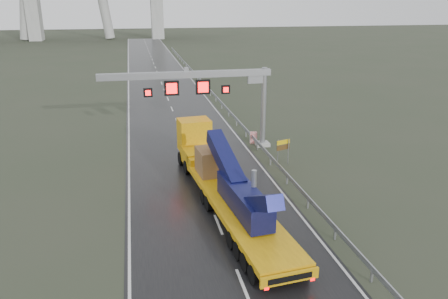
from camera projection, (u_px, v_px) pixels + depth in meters
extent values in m
plane|color=#2E3626|center=(233.00, 262.00, 22.51)|extent=(400.00, 400.00, 0.00)
cube|color=black|center=(168.00, 99.00, 59.55)|extent=(11.00, 200.00, 0.02)
cube|color=#9E9E9A|center=(262.00, 144.00, 40.46)|extent=(1.20, 1.20, 0.30)
cylinder|color=gray|center=(263.00, 108.00, 39.34)|extent=(0.48, 0.48, 7.20)
cube|color=gray|center=(186.00, 75.00, 36.97)|extent=(14.80, 0.55, 0.55)
cube|color=gray|center=(256.00, 78.00, 38.31)|extent=(1.40, 0.35, 0.90)
cube|color=gray|center=(186.00, 69.00, 36.83)|extent=(0.35, 0.35, 0.35)
cube|color=black|center=(172.00, 88.00, 37.03)|extent=(1.25, 0.25, 1.25)
cube|color=#FF0C0C|center=(172.00, 88.00, 36.90)|extent=(0.90, 0.02, 0.90)
cube|color=black|center=(203.00, 87.00, 37.55)|extent=(1.25, 0.25, 1.25)
cube|color=#FF0C0C|center=(203.00, 87.00, 37.43)|extent=(0.90, 0.02, 0.90)
cube|color=black|center=(148.00, 93.00, 36.75)|extent=(0.75, 0.25, 0.75)
cube|color=#FF0C0C|center=(148.00, 93.00, 36.62)|extent=(0.54, 0.02, 0.54)
cube|color=black|center=(226.00, 89.00, 38.04)|extent=(0.75, 0.25, 0.75)
cube|color=#FF0C0C|center=(226.00, 90.00, 37.91)|extent=(0.54, 0.02, 0.54)
cube|color=#9E9E9A|center=(33.00, 7.00, 142.00)|extent=(4.00, 6.00, 21.00)
cube|color=#9E9E9A|center=(157.00, 7.00, 149.71)|extent=(4.00, 6.00, 21.00)
cube|color=#F1B20D|center=(238.00, 207.00, 26.18)|extent=(4.19, 14.20, 0.35)
cube|color=#F1B20D|center=(290.00, 278.00, 19.80)|extent=(2.89, 0.41, 0.55)
cube|color=black|center=(290.00, 279.00, 19.73)|extent=(2.19, 0.24, 0.30)
cube|color=#FF0505|center=(267.00, 289.00, 19.50)|extent=(0.22, 0.06, 0.12)
cube|color=#FF0505|center=(313.00, 280.00, 20.16)|extent=(0.22, 0.06, 0.12)
cube|color=#F1B20D|center=(205.00, 160.00, 32.72)|extent=(2.71, 1.45, 0.50)
cube|color=#F1B20D|center=(200.00, 156.00, 34.24)|extent=(2.89, 3.24, 1.20)
cube|color=#F1B20D|center=(194.00, 135.00, 35.47)|extent=(2.69, 2.24, 2.60)
cube|color=black|center=(191.00, 128.00, 36.29)|extent=(2.29, 0.28, 1.20)
cube|color=#0E1344|center=(244.00, 199.00, 24.97)|extent=(1.99, 6.11, 1.40)
cube|color=#0E1344|center=(225.00, 159.00, 27.73)|extent=(1.55, 5.58, 2.55)
cube|color=#0E1344|center=(261.00, 203.00, 22.42)|extent=(1.29, 4.03, 2.41)
cylinder|color=gray|center=(254.00, 183.00, 24.85)|extent=(0.33, 0.33, 1.60)
cube|color=olive|center=(214.00, 161.00, 30.51)|extent=(2.41, 2.41, 1.80)
cylinder|color=black|center=(267.00, 254.00, 22.30)|extent=(2.98, 1.29, 1.00)
cylinder|color=black|center=(225.00, 198.00, 28.61)|extent=(2.98, 1.29, 1.00)
cylinder|color=black|center=(195.00, 157.00, 35.89)|extent=(2.79, 1.36, 1.10)
cylinder|color=gray|center=(278.00, 152.00, 35.38)|extent=(0.07, 0.07, 2.15)
cylinder|color=gray|center=(288.00, 152.00, 35.55)|extent=(0.07, 0.07, 2.15)
cube|color=yellow|center=(283.00, 142.00, 35.19)|extent=(1.21, 0.44, 0.36)
cube|color=#4F3516|center=(283.00, 147.00, 35.33)|extent=(1.21, 0.44, 0.40)
cube|color=red|center=(253.00, 138.00, 41.01)|extent=(0.68, 0.43, 1.09)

